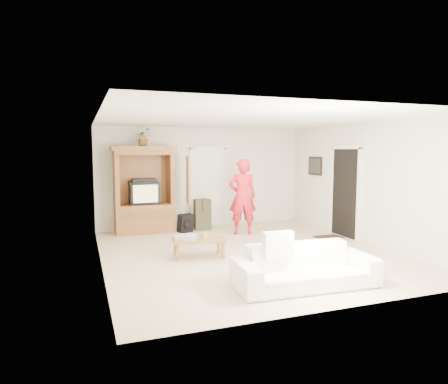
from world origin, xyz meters
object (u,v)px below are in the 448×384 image
Objects in this scene: man at (242,197)px; sofa at (305,266)px; armoire at (145,195)px; coffee_table at (199,241)px.

sofa is (-0.56, -3.77, -0.60)m from man.
armoire is at bearing -10.86° from man.
armoire reaches higher than coffee_table.
man reaches higher than coffee_table.
armoire is at bearing 109.78° from coffee_table.
coffee_table is at bearing -77.71° from armoire.
armoire reaches higher than sofa.
armoire is 5.07m from sofa.
man is 1.75× the size of coffee_table.
armoire is 1.00× the size of sofa.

